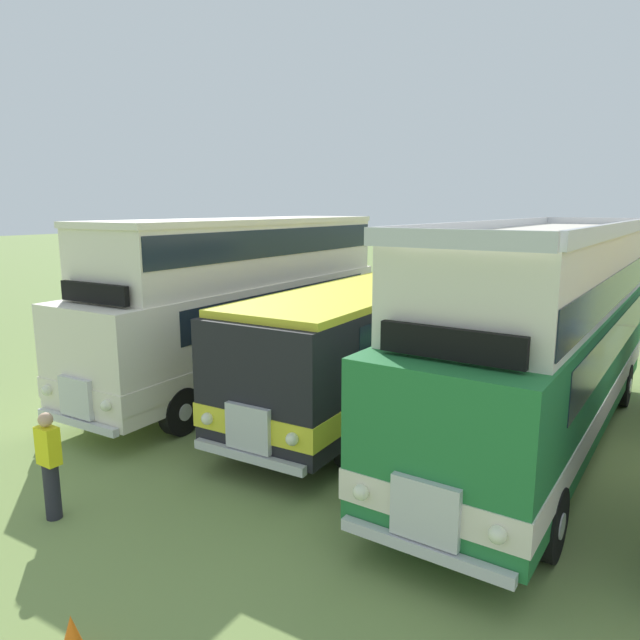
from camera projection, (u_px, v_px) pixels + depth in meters
name	position (u px, v px, depth m)	size (l,w,h in m)	color
bus_first_in_row	(246.00, 294.00, 15.72)	(2.93, 10.82, 4.49)	silver
bus_second_in_row	(375.00, 336.00, 13.88)	(2.93, 10.04, 2.99)	black
bus_third_in_row	(544.00, 331.00, 11.49)	(2.75, 11.22, 4.52)	#237538
marshal_person	(50.00, 465.00, 8.90)	(0.36, 0.24, 1.73)	#23232D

